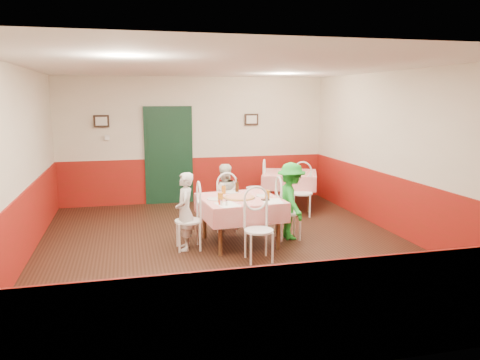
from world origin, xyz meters
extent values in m
plane|color=black|center=(0.00, 0.00, 0.00)|extent=(7.00, 7.00, 0.00)
plane|color=white|center=(0.00, 0.00, 2.80)|extent=(7.00, 7.00, 0.00)
cube|color=beige|center=(0.00, 3.50, 1.40)|extent=(6.00, 0.10, 2.80)
cube|color=beige|center=(0.00, -3.50, 1.40)|extent=(6.00, 0.10, 2.80)
cube|color=beige|center=(-3.00, 0.00, 1.40)|extent=(0.10, 7.00, 2.80)
cube|color=beige|center=(3.00, 0.00, 1.40)|extent=(0.10, 7.00, 2.80)
cube|color=maroon|center=(0.00, 3.48, 0.50)|extent=(6.00, 0.03, 1.00)
cube|color=maroon|center=(0.00, -3.48, 0.50)|extent=(6.00, 0.03, 1.00)
cube|color=maroon|center=(-2.98, 0.00, 0.50)|extent=(0.03, 7.00, 1.00)
cube|color=maroon|center=(2.98, 0.00, 0.50)|extent=(0.03, 7.00, 1.00)
cube|color=black|center=(-0.60, 3.45, 1.05)|extent=(0.96, 0.06, 2.10)
cube|color=black|center=(-2.00, 3.45, 1.85)|extent=(0.32, 0.03, 0.26)
cube|color=black|center=(1.30, 3.45, 1.85)|extent=(0.32, 0.03, 0.26)
cube|color=white|center=(-1.90, 3.45, 1.50)|extent=(0.10, 0.03, 0.10)
cube|color=red|center=(0.22, 0.17, 0.38)|extent=(1.32, 1.32, 0.77)
cube|color=red|center=(1.88, 2.42, 0.38)|extent=(1.46, 1.46, 0.77)
cylinder|color=#B74723|center=(0.20, 0.14, 0.78)|extent=(0.52, 0.52, 0.03)
cylinder|color=white|center=(-0.19, 0.14, 0.77)|extent=(0.27, 0.27, 0.01)
cylinder|color=white|center=(0.63, 0.20, 0.77)|extent=(0.27, 0.27, 0.01)
cylinder|color=white|center=(0.18, 0.61, 0.77)|extent=(0.27, 0.27, 0.01)
cylinder|color=#BF7219|center=(-0.15, -0.09, 0.84)|extent=(0.09, 0.09, 0.15)
cylinder|color=#BF7219|center=(0.62, -0.02, 0.83)|extent=(0.08, 0.08, 0.14)
cylinder|color=#BF7219|center=(0.04, 0.55, 0.83)|extent=(0.08, 0.08, 0.13)
cylinder|color=#381C0A|center=(0.28, 0.59, 0.87)|extent=(0.06, 0.06, 0.22)
cylinder|color=silver|center=(-0.18, -0.30, 0.81)|extent=(0.04, 0.04, 0.09)
cylinder|color=silver|center=(-0.10, -0.32, 0.81)|extent=(0.04, 0.04, 0.09)
cylinder|color=#B23319|center=(-0.19, -0.25, 0.81)|extent=(0.04, 0.04, 0.09)
cube|color=white|center=(-0.08, -0.26, 0.76)|extent=(0.38, 0.46, 0.00)
cube|color=white|center=(0.65, -0.19, 0.76)|extent=(0.35, 0.43, 0.00)
cube|color=black|center=(0.56, -0.11, 0.77)|extent=(0.12, 0.10, 0.02)
imported|color=gray|center=(-0.67, 0.09, 0.61)|extent=(0.35, 0.48, 1.22)
imported|color=gray|center=(0.15, 1.06, 0.59)|extent=(0.58, 0.46, 1.19)
imported|color=gray|center=(1.12, 0.24, 0.64)|extent=(0.51, 0.85, 1.29)
camera|label=1|loc=(-1.53, -6.94, 2.34)|focal=35.00mm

